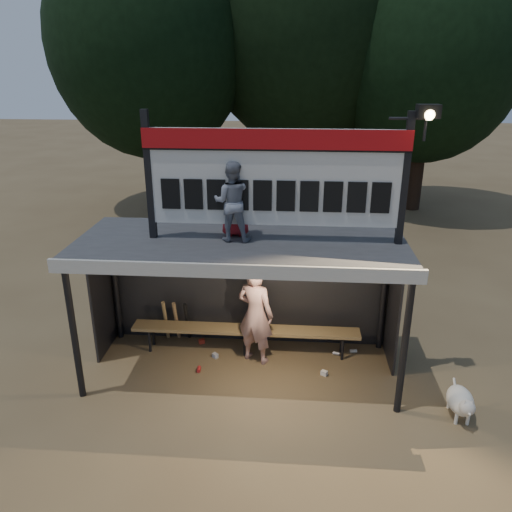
% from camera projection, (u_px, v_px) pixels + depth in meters
% --- Properties ---
extents(ground, '(80.00, 80.00, 0.00)m').
position_uv_depth(ground, '(242.00, 369.00, 8.41)').
color(ground, brown).
rests_on(ground, ground).
extents(player, '(0.76, 0.64, 1.77)m').
position_uv_depth(player, '(255.00, 314.00, 8.38)').
color(player, silver).
rests_on(player, ground).
extents(child_a, '(0.59, 0.46, 1.19)m').
position_uv_depth(child_a, '(232.00, 202.00, 7.35)').
color(child_a, gray).
rests_on(child_a, dugout_shelter).
extents(child_b, '(0.56, 0.39, 1.09)m').
position_uv_depth(child_b, '(235.00, 201.00, 7.58)').
color(child_b, maroon).
rests_on(child_b, dugout_shelter).
extents(dugout_shelter, '(5.10, 2.08, 2.32)m').
position_uv_depth(dugout_shelter, '(243.00, 262.00, 7.98)').
color(dugout_shelter, '#373739').
rests_on(dugout_shelter, ground).
extents(scoreboard_assembly, '(4.10, 0.27, 1.99)m').
position_uv_depth(scoreboard_assembly, '(279.00, 175.00, 7.18)').
color(scoreboard_assembly, black).
rests_on(scoreboard_assembly, dugout_shelter).
extents(bench, '(4.00, 0.35, 0.48)m').
position_uv_depth(bench, '(245.00, 330.00, 8.77)').
color(bench, olive).
rests_on(bench, ground).
extents(tree_left, '(6.46, 6.46, 9.27)m').
position_uv_depth(tree_left, '(149.00, 41.00, 16.04)').
color(tree_left, black).
rests_on(tree_left, ground).
extents(tree_mid, '(7.22, 7.22, 10.36)m').
position_uv_depth(tree_mid, '(305.00, 22.00, 16.84)').
color(tree_mid, '#301E15').
rests_on(tree_mid, ground).
extents(tree_right, '(6.08, 6.08, 8.72)m').
position_uv_depth(tree_right, '(430.00, 52.00, 15.97)').
color(tree_right, black).
rests_on(tree_right, ground).
extents(dog, '(0.36, 0.81, 0.49)m').
position_uv_depth(dog, '(461.00, 402.00, 7.16)').
color(dog, white).
rests_on(dog, ground).
extents(bats, '(0.47, 0.32, 0.84)m').
position_uv_depth(bats, '(176.00, 320.00, 9.12)').
color(bats, olive).
rests_on(bats, ground).
extents(litter, '(2.88, 1.00, 0.08)m').
position_uv_depth(litter, '(270.00, 357.00, 8.70)').
color(litter, red).
rests_on(litter, ground).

